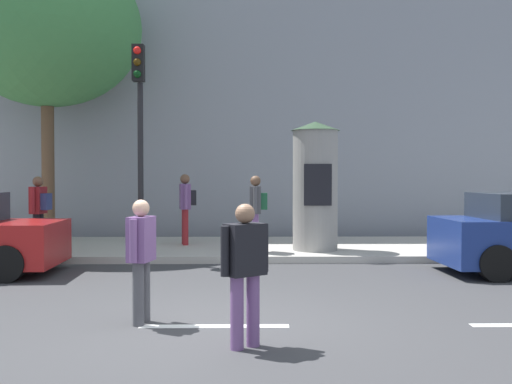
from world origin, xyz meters
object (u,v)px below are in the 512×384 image
at_px(pedestrian_near_pole, 245,265).
at_px(traffic_light, 139,115).
at_px(poster_column, 315,185).
at_px(pedestrian_in_dark_shirt, 141,253).
at_px(street_tree, 47,27).
at_px(pedestrian_with_bag, 256,206).
at_px(pedestrian_with_backpack, 39,207).
at_px(pedestrian_in_red_top, 186,202).

bearing_deg(pedestrian_near_pole, traffic_light, 110.09).
xyz_separation_m(poster_column, pedestrian_in_dark_shirt, (-2.80, -5.95, -0.74)).
xyz_separation_m(street_tree, pedestrian_with_bag, (5.18, -1.93, -4.35)).
bearing_deg(pedestrian_with_backpack, street_tree, 102.98).
bearing_deg(poster_column, street_tree, 166.27).
xyz_separation_m(pedestrian_with_bag, pedestrian_with_backpack, (-4.77, 0.12, -0.03)).
xyz_separation_m(traffic_light, street_tree, (-2.74, 2.44, 2.42)).
distance_m(traffic_light, poster_column, 4.13).
distance_m(traffic_light, pedestrian_near_pole, 6.88).
distance_m(street_tree, pedestrian_with_bag, 7.04).
height_order(traffic_light, pedestrian_with_bag, traffic_light).
bearing_deg(traffic_light, pedestrian_with_bag, 11.80).
bearing_deg(pedestrian_in_dark_shirt, pedestrian_in_red_top, 91.73).
bearing_deg(traffic_light, pedestrian_with_backpack, 164.76).
xyz_separation_m(traffic_light, pedestrian_in_red_top, (0.75, 1.92, -1.91)).
xyz_separation_m(traffic_light, pedestrian_with_bag, (2.44, 0.51, -1.93)).
xyz_separation_m(street_tree, pedestrian_in_red_top, (3.49, -0.52, -4.33)).
bearing_deg(street_tree, traffic_light, -41.68).
xyz_separation_m(traffic_light, pedestrian_near_pole, (2.24, -6.12, -2.21)).
height_order(street_tree, pedestrian_with_backpack, street_tree).
xyz_separation_m(traffic_light, pedestrian_with_backpack, (-2.32, 0.63, -1.96)).
relative_size(pedestrian_in_dark_shirt, pedestrian_with_backpack, 0.92).
relative_size(pedestrian_in_dark_shirt, pedestrian_in_red_top, 0.89).
bearing_deg(street_tree, pedestrian_near_pole, -59.82).
distance_m(poster_column, pedestrian_in_red_top, 3.22).
bearing_deg(pedestrian_in_red_top, pedestrian_near_pole, -79.54).
height_order(pedestrian_in_red_top, pedestrian_with_bag, pedestrian_in_red_top).
bearing_deg(pedestrian_with_backpack, pedestrian_in_red_top, 22.69).
distance_m(pedestrian_in_dark_shirt, pedestrian_with_bag, 5.81).
relative_size(street_tree, pedestrian_with_bag, 4.41).
bearing_deg(poster_column, pedestrian_in_red_top, 160.43).
relative_size(street_tree, pedestrian_with_backpack, 4.45).
xyz_separation_m(traffic_light, poster_column, (3.77, 0.85, -1.48)).
xyz_separation_m(poster_column, pedestrian_with_backpack, (-6.09, -0.22, -0.48)).
bearing_deg(pedestrian_near_pole, pedestrian_in_dark_shirt, 141.37).
bearing_deg(pedestrian_with_backpack, traffic_light, -15.24).
bearing_deg(traffic_light, pedestrian_near_pole, -69.91).
relative_size(traffic_light, pedestrian_with_backpack, 2.64).
bearing_deg(pedestrian_in_red_top, street_tree, 171.55).
distance_m(pedestrian_in_red_top, pedestrian_with_backpack, 3.34).
height_order(traffic_light, street_tree, street_tree).
relative_size(poster_column, street_tree, 0.39).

